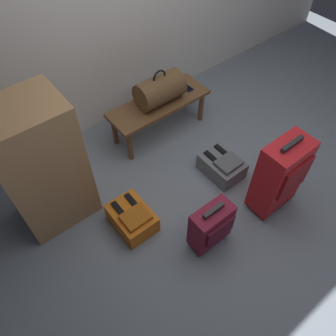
{
  "coord_description": "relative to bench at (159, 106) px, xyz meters",
  "views": [
    {
      "loc": [
        -1.54,
        -0.91,
        2.4
      ],
      "look_at": [
        -0.45,
        0.46,
        0.25
      ],
      "focal_mm": 35.55,
      "sensor_mm": 36.0,
      "label": 1
    }
  ],
  "objects": [
    {
      "name": "backpack_grey",
      "position": [
        0.11,
        -0.79,
        -0.22
      ],
      "size": [
        0.28,
        0.38,
        0.21
      ],
      "color": "slate",
      "rests_on": "ground"
    },
    {
      "name": "bench",
      "position": [
        0.0,
        0.0,
        0.0
      ],
      "size": [
        1.0,
        0.36,
        0.37
      ],
      "color": "brown",
      "rests_on": "ground"
    },
    {
      "name": "suitcase_small_burgundy",
      "position": [
        -0.46,
        -1.23,
        -0.08
      ],
      "size": [
        0.32,
        0.19,
        0.46
      ],
      "color": "maroon",
      "rests_on": "ground"
    },
    {
      "name": "ground_plane",
      "position": [
        0.07,
        -1.07,
        -0.32
      ],
      "size": [
        6.6,
        6.6,
        0.0
      ],
      "primitive_type": "plane",
      "color": "slate"
    },
    {
      "name": "backpack_orange",
      "position": [
        -0.84,
        -0.73,
        -0.22
      ],
      "size": [
        0.28,
        0.38,
        0.21
      ],
      "color": "orange",
      "rests_on": "ground"
    },
    {
      "name": "side_cabinet",
      "position": [
        -1.23,
        -0.23,
        0.23
      ],
      "size": [
        0.56,
        0.44,
        1.1
      ],
      "color": "#A87A4C",
      "rests_on": "ground"
    },
    {
      "name": "duffel_bag_brown",
      "position": [
        0.01,
        0.0,
        0.19
      ],
      "size": [
        0.44,
        0.26,
        0.34
      ],
      "color": "brown",
      "rests_on": "bench"
    },
    {
      "name": "cell_phone",
      "position": [
        0.34,
        -0.0,
        0.06
      ],
      "size": [
        0.07,
        0.14,
        0.01
      ],
      "color": "#191E4C",
      "rests_on": "bench"
    },
    {
      "name": "suitcase_upright_red",
      "position": [
        0.19,
        -1.29,
        0.07
      ],
      "size": [
        0.38,
        0.25,
        0.75
      ],
      "color": "red",
      "rests_on": "ground"
    }
  ]
}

